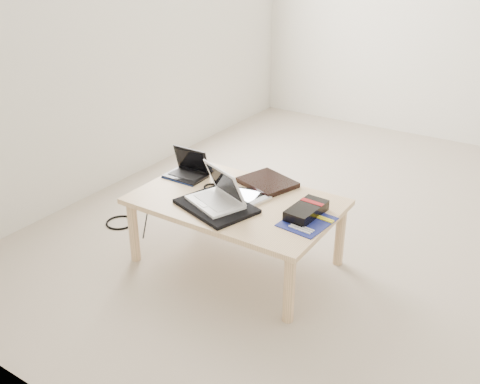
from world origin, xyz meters
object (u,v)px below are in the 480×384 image
Objects in this scene: gpu_box at (306,211)px; coffee_table at (236,207)px; white_laptop at (218,195)px; netbook at (187,171)px.

coffee_table is at bearing -173.96° from gpu_box.
coffee_table is 0.16m from white_laptop.
white_laptop reaches higher than gpu_box.
netbook is at bearing 176.01° from gpu_box.
netbook is (-0.41, 0.10, 0.08)m from coffee_table.
coffee_table is at bearing 71.52° from white_laptop.
netbook reaches higher than coffee_table.
white_laptop is 1.32× the size of gpu_box.
gpu_box reaches higher than coffee_table.
netbook reaches higher than gpu_box.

